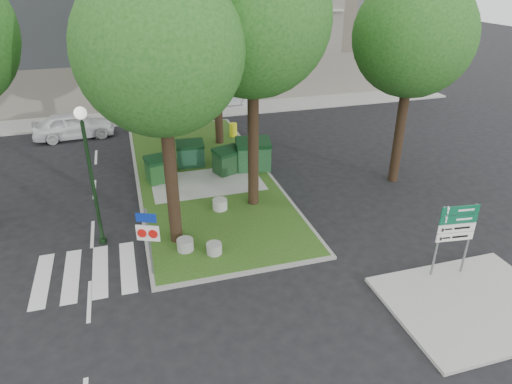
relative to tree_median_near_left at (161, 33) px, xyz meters
name	(u,v)px	position (x,y,z in m)	size (l,w,h in m)	color
ground	(233,275)	(1.41, -2.56, -7.32)	(120.00, 120.00, 0.00)	black
median_island	(203,175)	(1.91, 5.44, -7.26)	(6.00, 16.00, 0.12)	#234413
median_kerb	(203,175)	(1.91, 5.44, -7.27)	(6.30, 16.30, 0.10)	gray
sidewalk_corner	(473,304)	(7.91, -6.06, -7.26)	(5.00, 4.00, 0.12)	#999993
building_sidewalk	(167,114)	(1.41, 15.94, -7.26)	(42.00, 3.00, 0.12)	#999993
zebra_crossing	(114,268)	(-2.34, -1.06, -7.31)	(5.00, 3.00, 0.01)	silver
tree_median_near_left	(161,33)	(0.00, 0.00, 0.00)	(5.20, 5.20, 10.53)	black
tree_median_near_right	(255,2)	(3.50, 2.00, 0.67)	(5.60, 5.60, 11.46)	black
tree_median_mid	(157,21)	(0.50, 6.50, -0.34)	(4.80, 4.80, 9.99)	black
tree_street_right	(417,24)	(10.50, 2.50, -0.33)	(5.00, 5.00, 10.06)	black
dumpster_a	(161,169)	(-0.07, 5.26, -6.61)	(1.49, 1.20, 1.22)	#103B12
dumpster_b	(190,154)	(1.53, 6.68, -6.59)	(1.42, 1.04, 1.26)	#113B23
dumpster_c	(228,161)	(3.13, 5.33, -6.61)	(1.56, 1.33, 1.23)	black
dumpster_d	(253,155)	(4.41, 5.38, -6.46)	(1.80, 1.38, 1.53)	#13401D
bollard_left	(185,245)	(0.12, -0.80, -6.99)	(0.58, 0.58, 0.42)	gray
bollard_right	(220,204)	(1.94, 1.78, -6.98)	(0.60, 0.60, 0.43)	#A2A29D
bollard_mid	(214,248)	(1.05, -1.29, -7.00)	(0.54, 0.54, 0.39)	gray
litter_bin	(233,130)	(4.61, 10.25, -6.81)	(0.44, 0.44, 0.77)	yellow
street_lamp	(89,162)	(-2.70, 0.73, -4.11)	(0.41, 0.41, 5.10)	black
traffic_sign_pole	(148,234)	(-1.11, -1.82, -5.72)	(0.70, 0.34, 2.49)	slate
directional_sign	(456,229)	(8.08, -4.56, -5.54)	(1.24, 0.21, 2.49)	slate
car_white	(73,125)	(-4.28, 12.94, -6.55)	(1.81, 4.49, 1.53)	white
car_silver	(228,97)	(5.87, 16.94, -6.68)	(1.36, 3.89, 1.28)	#A1A4A8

